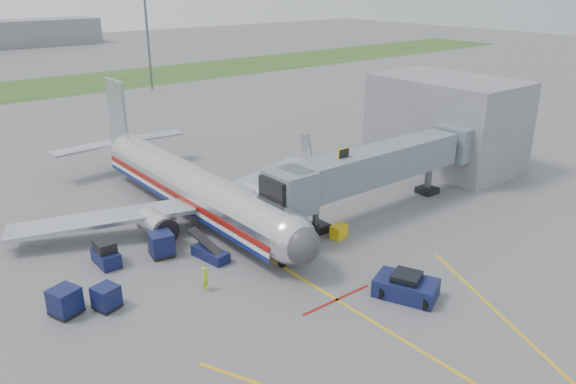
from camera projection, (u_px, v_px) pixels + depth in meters
ground at (299, 277)px, 40.73m from camera, size 400.00×400.00×0.00m
apron_markings at (374, 322)px, 35.34m from camera, size 21.52×50.00×0.01m
airliner at (192, 186)px, 50.90m from camera, size 32.10×35.67×10.25m
jet_bridge at (374, 167)px, 50.31m from camera, size 25.30×4.00×6.90m
terminal at (445, 122)px, 63.79m from camera, size 10.00×16.00×10.00m
light_mast_right at (147, 32)px, 106.16m from camera, size 2.00×0.44×20.40m
pushback_tug at (406, 287)px, 38.04m from camera, size 3.95×4.77×1.71m
baggage_tug at (106, 254)px, 42.24m from camera, size 1.45×2.75×1.92m
baggage_cart_a at (65, 301)px, 35.90m from camera, size 2.18×2.18×1.84m
baggage_cart_b at (106, 297)px, 36.58m from camera, size 1.86×1.86×1.61m
baggage_cart_c at (161, 244)px, 43.52m from camera, size 2.07×2.07×1.91m
belt_loader at (210, 253)px, 43.24m from camera, size 1.76×4.03×1.91m
ground_power_cart at (339, 231)px, 46.72m from camera, size 1.58×1.23×1.13m
ramp_worker at (205, 278)px, 38.71m from camera, size 0.78×0.76×1.81m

